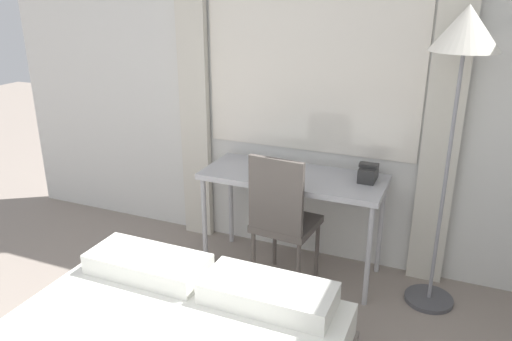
# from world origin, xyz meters

# --- Properties ---
(wall_back_with_window) EXTENTS (4.90, 0.13, 2.70)m
(wall_back_with_window) POSITION_xyz_m (0.03, 3.27, 1.35)
(wall_back_with_window) COLOR silver
(wall_back_with_window) RESTS_ON ground_plane
(desk) EXTENTS (1.28, 0.53, 0.76)m
(desk) POSITION_xyz_m (0.25, 2.93, 0.70)
(desk) COLOR #B2B2B7
(desk) RESTS_ON ground_plane
(desk_chair) EXTENTS (0.43, 0.43, 0.99)m
(desk_chair) POSITION_xyz_m (0.26, 2.69, 0.55)
(desk_chair) COLOR #59514C
(desk_chair) RESTS_ON ground_plane
(standing_lamp) EXTENTS (0.39, 0.39, 1.91)m
(standing_lamp) POSITION_xyz_m (1.24, 2.91, 1.64)
(standing_lamp) COLOR #4C4C51
(standing_lamp) RESTS_ON ground_plane
(telephone) EXTENTS (0.13, 0.19, 0.12)m
(telephone) POSITION_xyz_m (0.75, 3.03, 0.82)
(telephone) COLOR #2D2D2D
(telephone) RESTS_ON desk
(book) EXTENTS (0.27, 0.18, 0.02)m
(book) POSITION_xyz_m (0.13, 2.92, 0.78)
(book) COLOR #33664C
(book) RESTS_ON desk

